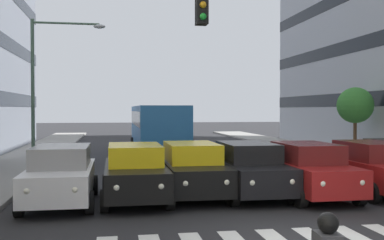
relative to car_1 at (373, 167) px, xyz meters
name	(u,v)px	position (x,y,z in m)	size (l,w,h in m)	color
car_1	(373,167)	(0.00, 0.00, 0.00)	(2.02, 4.44, 1.72)	maroon
car_2	(308,170)	(2.39, 0.21, 0.00)	(2.02, 4.44, 1.72)	maroon
car_3	(249,169)	(4.22, -0.27, 0.00)	(2.02, 4.44, 1.72)	black
car_4	(192,169)	(6.04, -0.48, 0.00)	(2.02, 4.44, 1.72)	black
car_5	(135,172)	(7.89, -0.11, 0.00)	(2.02, 4.44, 1.72)	black
car_6	(61,175)	(10.07, 0.04, 0.00)	(2.02, 4.44, 1.72)	silver
bus_behind_traffic	(157,126)	(6.04, -12.76, 0.97)	(2.78, 10.50, 3.00)	#286BAD
traffic_light_gantry	(46,63)	(9.84, 4.62, 2.84)	(4.69, 0.36, 5.50)	#AD991E
street_lamp_right	(46,75)	(11.60, -8.12, 3.51)	(3.39, 0.28, 6.82)	#4C6B56
street_tree_2	(355,106)	(-5.18, -10.44, 2.15)	(2.07, 2.07, 3.93)	#513823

